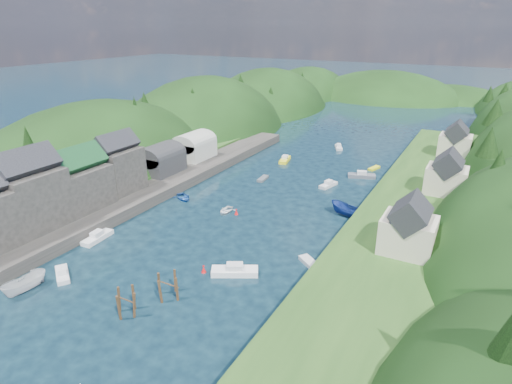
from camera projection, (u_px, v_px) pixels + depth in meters
The scene contains 15 objects.
ground at pixel (303, 177), 95.18m from camera, with size 600.00×600.00×0.00m, color black.
hillside_left at pixel (204, 155), 138.62m from camera, with size 44.00×245.56×52.00m.
far_hills at pixel (408, 121), 199.71m from camera, with size 103.00×68.00×44.00m.
hill_trees at pixel (333, 117), 101.84m from camera, with size 91.17×151.57×12.47m.
quay_left at pixel (125, 198), 81.08m from camera, with size 12.00×110.00×2.00m, color #2D2B28.
terrace_left_grass at pixel (99, 190), 84.11m from camera, with size 12.00×110.00×2.50m, color #234719.
quayside_buildings at pixel (50, 189), 68.63m from camera, with size 8.00×35.84×12.90m.
boat_sheds at pixel (178, 150), 95.88m from camera, with size 7.00×21.00×7.50m.
terrace_right at pixel (413, 210), 75.42m from camera, with size 16.00×120.00×2.40m, color #234719.
right_bank_cottages at pixel (441, 174), 79.16m from camera, with size 9.00×59.24×8.41m.
piling_cluster_near at pixel (127, 304), 49.87m from camera, with size 2.85×2.69×3.89m.
piling_cluster_far at pixel (168, 288), 53.11m from camera, with size 3.38×3.14×3.67m.
channel_buoy_near at pixel (204, 269), 58.60m from camera, with size 0.70×0.70×1.10m.
channel_buoy_far at pixel (236, 212), 76.26m from camera, with size 0.70×0.70×1.10m.
moored_boats at pixel (240, 221), 72.26m from camera, with size 36.55×95.86×2.51m.
Camera 1 is at (33.84, -33.77, 31.94)m, focal length 30.00 mm.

